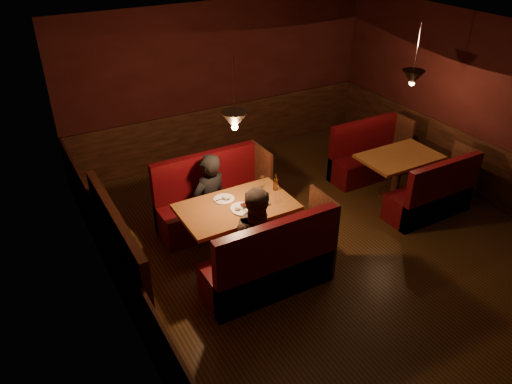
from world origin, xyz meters
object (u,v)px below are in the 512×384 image
second_table (398,166)px  second_bench_near (433,198)px  main_table (238,217)px  main_bench_near (272,268)px  diner_b (260,224)px  second_bench_far (367,159)px  diner_a (209,185)px  main_bench_far (212,204)px

second_table → second_bench_near: bearing=-87.8°
main_table → main_bench_near: main_bench_near is taller
main_table → second_bench_near: size_ratio=1.07×
main_bench_near → diner_b: 0.57m
second_table → second_bench_far: second_bench_far is taller
second_bench_far → diner_a: size_ratio=0.87×
main_bench_far → diner_b: diner_b is taller
main_table → second_bench_far: main_table is taller
main_table → second_bench_near: bearing=-11.0°
main_bench_far → diner_a: bearing=-122.7°
main_bench_near → diner_a: bearing=94.3°
second_bench_near → diner_a: diner_a is taller
second_bench_far → diner_b: size_ratio=0.86×
main_table → diner_a: size_ratio=0.93×
second_bench_near → second_table: bearing=92.2°
main_bench_far → second_bench_far: main_bench_far is taller
main_table → second_bench_near: 3.20m
second_table → second_bench_near: (0.03, -0.78, -0.22)m
main_table → diner_b: 0.60m
main_bench_far → second_bench_near: bearing=-25.5°
second_bench_far → diner_a: (-3.23, -0.26, 0.50)m
main_bench_near → second_bench_far: main_bench_near is taller
second_table → diner_b: diner_b is taller
second_table → second_bench_near: second_bench_near is taller
main_bench_near → diner_b: size_ratio=1.01×
main_table → diner_a: 0.73m
second_table → second_bench_far: size_ratio=0.90×
second_table → diner_a: diner_a is taller
main_table → second_table: size_ratio=1.18×
second_table → diner_a: bearing=170.7°
main_bench_far → diner_b: bearing=-89.6°
main_table → second_table: main_table is taller
main_table → second_table: bearing=3.2°
second_bench_near → main_bench_far: bearing=154.5°
main_bench_far → second_table: size_ratio=1.30×
main_bench_far → main_bench_near: bearing=-90.0°
main_bench_far → main_bench_near: same height
second_table → diner_a: 3.25m
second_bench_near → diner_b: size_ratio=0.86×
main_table → second_bench_near: (3.13, -0.61, -0.31)m
main_bench_far → diner_a: 0.51m
main_bench_far → main_bench_near: (0.00, -1.75, 0.00)m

